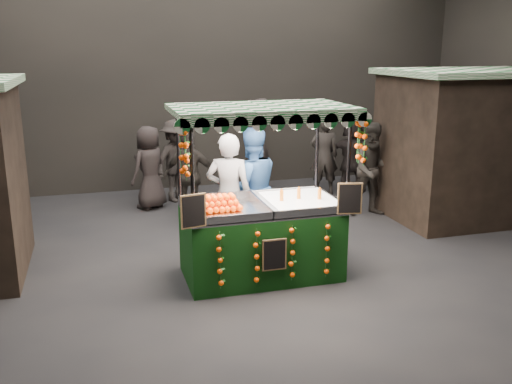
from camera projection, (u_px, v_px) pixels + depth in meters
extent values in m
plane|color=black|center=(255.00, 271.00, 7.72)|extent=(12.00, 12.00, 0.00)
cube|color=black|center=(189.00, 70.00, 11.73)|extent=(12.00, 0.10, 5.00)
cube|color=black|center=(470.00, 147.00, 9.97)|extent=(2.80, 2.00, 2.50)
cube|color=#115120|center=(478.00, 72.00, 9.64)|extent=(3.00, 2.20, 0.10)
cube|color=black|center=(261.00, 243.00, 7.49)|extent=(2.01, 1.10, 0.92)
cube|color=#BABCC2|center=(261.00, 208.00, 7.37)|extent=(2.01, 1.10, 0.04)
cylinder|color=black|center=(193.00, 213.00, 6.58)|extent=(0.05, 0.05, 2.20)
cylinder|color=black|center=(347.00, 201.00, 7.10)|extent=(0.05, 0.05, 2.20)
cylinder|color=black|center=(180.00, 192.00, 7.55)|extent=(0.05, 0.05, 2.20)
cylinder|color=black|center=(316.00, 182.00, 8.07)|extent=(0.05, 0.05, 2.20)
cube|color=#115120|center=(261.00, 109.00, 7.04)|extent=(2.24, 1.33, 0.07)
cube|color=white|center=(300.00, 201.00, 7.50)|extent=(0.90, 0.99, 0.07)
cube|color=black|center=(193.00, 211.00, 6.51)|extent=(0.31, 0.09, 0.40)
cube|color=black|center=(350.00, 199.00, 7.04)|extent=(0.31, 0.09, 0.40)
cube|color=black|center=(274.00, 255.00, 6.93)|extent=(0.31, 0.02, 0.40)
imported|color=slate|center=(229.00, 195.00, 8.11)|extent=(0.77, 0.65, 1.81)
imported|color=#284D82|center=(251.00, 188.00, 8.47)|extent=(0.92, 0.73, 1.83)
imported|color=black|center=(373.00, 170.00, 10.07)|extent=(0.90, 0.75, 1.69)
imported|color=#292521|center=(190.00, 175.00, 9.90)|extent=(0.99, 0.67, 1.56)
imported|color=black|center=(176.00, 161.00, 11.01)|extent=(1.20, 1.11, 1.62)
imported|color=black|center=(150.00, 168.00, 10.52)|extent=(0.91, 0.86, 1.56)
imported|color=black|center=(352.00, 154.00, 11.73)|extent=(1.46, 1.24, 1.58)
imported|color=black|center=(259.00, 145.00, 11.85)|extent=(0.60, 0.79, 1.93)
imported|color=black|center=(324.00, 156.00, 11.55)|extent=(0.66, 0.51, 1.61)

